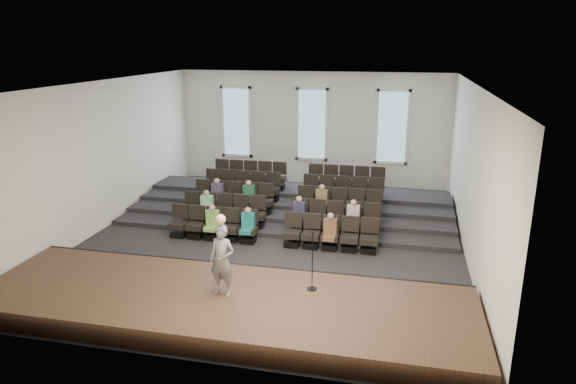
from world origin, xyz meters
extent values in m
plane|color=#232326|center=(0.00, 0.00, 0.00)|extent=(14.00, 14.00, 0.00)
cube|color=white|center=(0.00, 0.00, 5.01)|extent=(12.00, 14.00, 0.02)
cube|color=silver|center=(0.00, 7.02, 2.50)|extent=(12.00, 0.04, 5.00)
cube|color=silver|center=(0.00, -7.02, 2.50)|extent=(12.00, 0.04, 5.00)
cube|color=silver|center=(-6.02, 0.00, 2.50)|extent=(0.04, 14.00, 5.00)
cube|color=silver|center=(6.02, 0.00, 2.50)|extent=(0.04, 14.00, 5.00)
cube|color=#442C1D|center=(0.00, -5.10, 0.25)|extent=(11.80, 3.60, 0.50)
cube|color=black|center=(0.00, -3.33, 0.25)|extent=(11.80, 0.06, 0.52)
cube|color=#232326|center=(0.00, 2.33, 0.07)|extent=(11.80, 4.80, 0.15)
cube|color=#232326|center=(0.00, 2.85, 0.15)|extent=(11.80, 3.75, 0.30)
cube|color=#232326|center=(0.00, 3.38, 0.22)|extent=(11.80, 2.70, 0.45)
cube|color=#232326|center=(0.00, 3.90, 0.30)|extent=(11.80, 1.65, 0.60)
cube|color=black|center=(-3.13, -0.60, 0.10)|extent=(0.47, 0.43, 0.20)
cube|color=black|center=(-3.13, -0.60, 0.41)|extent=(0.55, 0.50, 0.19)
cube|color=black|center=(-3.13, -0.39, 0.82)|extent=(0.55, 0.08, 0.50)
cube|color=black|center=(-2.53, -0.60, 0.10)|extent=(0.47, 0.43, 0.20)
cube|color=black|center=(-2.53, -0.60, 0.41)|extent=(0.55, 0.50, 0.19)
cube|color=black|center=(-2.53, -0.39, 0.82)|extent=(0.55, 0.08, 0.50)
cube|color=black|center=(-1.93, -0.60, 0.10)|extent=(0.47, 0.43, 0.20)
cube|color=black|center=(-1.93, -0.60, 0.41)|extent=(0.55, 0.50, 0.19)
cube|color=black|center=(-1.93, -0.39, 0.82)|extent=(0.55, 0.08, 0.50)
cube|color=black|center=(-1.33, -0.60, 0.10)|extent=(0.47, 0.43, 0.20)
cube|color=black|center=(-1.33, -0.60, 0.41)|extent=(0.55, 0.50, 0.19)
cube|color=black|center=(-1.33, -0.39, 0.82)|extent=(0.55, 0.08, 0.50)
cube|color=black|center=(-0.73, -0.60, 0.10)|extent=(0.47, 0.43, 0.20)
cube|color=black|center=(-0.73, -0.60, 0.41)|extent=(0.55, 0.50, 0.19)
cube|color=black|center=(-0.73, -0.39, 0.82)|extent=(0.55, 0.08, 0.50)
cube|color=black|center=(0.73, -0.60, 0.10)|extent=(0.47, 0.43, 0.20)
cube|color=black|center=(0.73, -0.60, 0.41)|extent=(0.55, 0.50, 0.19)
cube|color=black|center=(0.73, -0.39, 0.82)|extent=(0.55, 0.08, 0.50)
cube|color=black|center=(1.33, -0.60, 0.10)|extent=(0.47, 0.43, 0.20)
cube|color=black|center=(1.33, -0.60, 0.41)|extent=(0.55, 0.50, 0.19)
cube|color=black|center=(1.33, -0.39, 0.82)|extent=(0.55, 0.08, 0.50)
cube|color=black|center=(1.93, -0.60, 0.10)|extent=(0.47, 0.43, 0.20)
cube|color=black|center=(1.93, -0.60, 0.41)|extent=(0.55, 0.50, 0.19)
cube|color=black|center=(1.93, -0.39, 0.82)|extent=(0.55, 0.08, 0.50)
cube|color=black|center=(2.53, -0.60, 0.10)|extent=(0.47, 0.43, 0.20)
cube|color=black|center=(2.53, -0.60, 0.41)|extent=(0.55, 0.50, 0.19)
cube|color=black|center=(2.53, -0.39, 0.82)|extent=(0.55, 0.08, 0.50)
cube|color=black|center=(3.13, -0.60, 0.10)|extent=(0.47, 0.43, 0.20)
cube|color=black|center=(3.13, -0.60, 0.41)|extent=(0.55, 0.50, 0.19)
cube|color=black|center=(3.13, -0.39, 0.82)|extent=(0.55, 0.08, 0.50)
cube|color=black|center=(-3.13, 0.45, 0.25)|extent=(0.47, 0.43, 0.20)
cube|color=black|center=(-3.13, 0.45, 0.56)|extent=(0.55, 0.50, 0.19)
cube|color=black|center=(-3.13, 0.66, 0.97)|extent=(0.55, 0.08, 0.50)
cube|color=black|center=(-2.53, 0.45, 0.25)|extent=(0.47, 0.43, 0.20)
cube|color=black|center=(-2.53, 0.45, 0.56)|extent=(0.55, 0.50, 0.19)
cube|color=black|center=(-2.53, 0.66, 0.97)|extent=(0.55, 0.08, 0.50)
cube|color=black|center=(-1.93, 0.45, 0.25)|extent=(0.47, 0.43, 0.20)
cube|color=black|center=(-1.93, 0.45, 0.56)|extent=(0.55, 0.50, 0.19)
cube|color=black|center=(-1.93, 0.66, 0.97)|extent=(0.55, 0.08, 0.50)
cube|color=black|center=(-1.33, 0.45, 0.25)|extent=(0.47, 0.43, 0.20)
cube|color=black|center=(-1.33, 0.45, 0.56)|extent=(0.55, 0.50, 0.19)
cube|color=black|center=(-1.33, 0.66, 0.97)|extent=(0.55, 0.08, 0.50)
cube|color=black|center=(-0.73, 0.45, 0.25)|extent=(0.47, 0.43, 0.20)
cube|color=black|center=(-0.73, 0.45, 0.56)|extent=(0.55, 0.50, 0.19)
cube|color=black|center=(-0.73, 0.66, 0.97)|extent=(0.55, 0.08, 0.50)
cube|color=black|center=(0.73, 0.45, 0.25)|extent=(0.47, 0.43, 0.20)
cube|color=black|center=(0.73, 0.45, 0.56)|extent=(0.55, 0.50, 0.19)
cube|color=black|center=(0.73, 0.66, 0.97)|extent=(0.55, 0.08, 0.50)
cube|color=black|center=(1.33, 0.45, 0.25)|extent=(0.47, 0.43, 0.20)
cube|color=black|center=(1.33, 0.45, 0.56)|extent=(0.55, 0.50, 0.19)
cube|color=black|center=(1.33, 0.66, 0.97)|extent=(0.55, 0.08, 0.50)
cube|color=black|center=(1.93, 0.45, 0.25)|extent=(0.47, 0.43, 0.20)
cube|color=black|center=(1.93, 0.45, 0.56)|extent=(0.55, 0.50, 0.19)
cube|color=black|center=(1.93, 0.66, 0.97)|extent=(0.55, 0.08, 0.50)
cube|color=black|center=(2.53, 0.45, 0.25)|extent=(0.47, 0.43, 0.20)
cube|color=black|center=(2.53, 0.45, 0.56)|extent=(0.55, 0.50, 0.19)
cube|color=black|center=(2.53, 0.66, 0.97)|extent=(0.55, 0.08, 0.50)
cube|color=black|center=(3.13, 0.45, 0.25)|extent=(0.47, 0.43, 0.20)
cube|color=black|center=(3.13, 0.45, 0.56)|extent=(0.55, 0.50, 0.19)
cube|color=black|center=(3.13, 0.66, 0.97)|extent=(0.55, 0.08, 0.50)
cube|color=black|center=(-3.13, 1.50, 0.40)|extent=(0.47, 0.42, 0.20)
cube|color=black|center=(-3.13, 1.50, 0.71)|extent=(0.55, 0.50, 0.19)
cube|color=black|center=(-3.13, 1.71, 1.12)|extent=(0.55, 0.08, 0.50)
cube|color=black|center=(-2.53, 1.50, 0.40)|extent=(0.47, 0.42, 0.20)
cube|color=black|center=(-2.53, 1.50, 0.71)|extent=(0.55, 0.50, 0.19)
cube|color=black|center=(-2.53, 1.71, 1.12)|extent=(0.55, 0.08, 0.50)
cube|color=black|center=(-1.93, 1.50, 0.40)|extent=(0.47, 0.42, 0.20)
cube|color=black|center=(-1.93, 1.50, 0.71)|extent=(0.55, 0.50, 0.19)
cube|color=black|center=(-1.93, 1.71, 1.12)|extent=(0.55, 0.08, 0.50)
cube|color=black|center=(-1.33, 1.50, 0.40)|extent=(0.47, 0.42, 0.20)
cube|color=black|center=(-1.33, 1.50, 0.71)|extent=(0.55, 0.50, 0.19)
cube|color=black|center=(-1.33, 1.71, 1.12)|extent=(0.55, 0.08, 0.50)
cube|color=black|center=(-0.73, 1.50, 0.40)|extent=(0.47, 0.42, 0.20)
cube|color=black|center=(-0.73, 1.50, 0.71)|extent=(0.55, 0.50, 0.19)
cube|color=black|center=(-0.73, 1.71, 1.12)|extent=(0.55, 0.08, 0.50)
cube|color=black|center=(0.73, 1.50, 0.40)|extent=(0.47, 0.42, 0.20)
cube|color=black|center=(0.73, 1.50, 0.71)|extent=(0.55, 0.50, 0.19)
cube|color=black|center=(0.73, 1.71, 1.12)|extent=(0.55, 0.08, 0.50)
cube|color=black|center=(1.33, 1.50, 0.40)|extent=(0.47, 0.42, 0.20)
cube|color=black|center=(1.33, 1.50, 0.71)|extent=(0.55, 0.50, 0.19)
cube|color=black|center=(1.33, 1.71, 1.12)|extent=(0.55, 0.08, 0.50)
cube|color=black|center=(1.93, 1.50, 0.40)|extent=(0.47, 0.42, 0.20)
cube|color=black|center=(1.93, 1.50, 0.71)|extent=(0.55, 0.50, 0.19)
cube|color=black|center=(1.93, 1.71, 1.12)|extent=(0.55, 0.08, 0.50)
cube|color=black|center=(2.53, 1.50, 0.40)|extent=(0.47, 0.42, 0.20)
cube|color=black|center=(2.53, 1.50, 0.71)|extent=(0.55, 0.50, 0.19)
cube|color=black|center=(2.53, 1.71, 1.12)|extent=(0.55, 0.08, 0.50)
cube|color=black|center=(3.13, 1.50, 0.40)|extent=(0.47, 0.42, 0.20)
cube|color=black|center=(3.13, 1.50, 0.71)|extent=(0.55, 0.50, 0.19)
cube|color=black|center=(3.13, 1.71, 1.12)|extent=(0.55, 0.08, 0.50)
cube|color=black|center=(-3.13, 2.55, 0.55)|extent=(0.47, 0.42, 0.20)
cube|color=black|center=(-3.13, 2.55, 0.86)|extent=(0.55, 0.50, 0.19)
cube|color=black|center=(-3.13, 2.76, 1.27)|extent=(0.55, 0.08, 0.50)
cube|color=black|center=(-2.53, 2.55, 0.55)|extent=(0.47, 0.42, 0.20)
cube|color=black|center=(-2.53, 2.55, 0.86)|extent=(0.55, 0.50, 0.19)
cube|color=black|center=(-2.53, 2.76, 1.27)|extent=(0.55, 0.08, 0.50)
cube|color=black|center=(-1.93, 2.55, 0.55)|extent=(0.47, 0.42, 0.20)
cube|color=black|center=(-1.93, 2.55, 0.86)|extent=(0.55, 0.50, 0.19)
cube|color=black|center=(-1.93, 2.76, 1.27)|extent=(0.55, 0.08, 0.50)
cube|color=black|center=(-1.33, 2.55, 0.55)|extent=(0.47, 0.42, 0.20)
cube|color=black|center=(-1.33, 2.55, 0.86)|extent=(0.55, 0.50, 0.19)
cube|color=black|center=(-1.33, 2.76, 1.27)|extent=(0.55, 0.08, 0.50)
cube|color=black|center=(-0.73, 2.55, 0.55)|extent=(0.47, 0.42, 0.20)
cube|color=black|center=(-0.73, 2.55, 0.86)|extent=(0.55, 0.50, 0.19)
cube|color=black|center=(-0.73, 2.76, 1.27)|extent=(0.55, 0.08, 0.50)
cube|color=black|center=(0.73, 2.55, 0.55)|extent=(0.47, 0.42, 0.20)
cube|color=black|center=(0.73, 2.55, 0.86)|extent=(0.55, 0.50, 0.19)
cube|color=black|center=(0.73, 2.76, 1.27)|extent=(0.55, 0.08, 0.50)
cube|color=black|center=(1.33, 2.55, 0.55)|extent=(0.47, 0.42, 0.20)
cube|color=black|center=(1.33, 2.55, 0.86)|extent=(0.55, 0.50, 0.19)
cube|color=black|center=(1.33, 2.76, 1.27)|extent=(0.55, 0.08, 0.50)
cube|color=black|center=(1.93, 2.55, 0.55)|extent=(0.47, 0.42, 0.20)
cube|color=black|center=(1.93, 2.55, 0.86)|extent=(0.55, 0.50, 0.19)
cube|color=black|center=(1.93, 2.76, 1.27)|extent=(0.55, 0.08, 0.50)
cube|color=black|center=(2.53, 2.55, 0.55)|extent=(0.47, 0.42, 0.20)
cube|color=black|center=(2.53, 2.55, 0.86)|extent=(0.55, 0.50, 0.19)
cube|color=black|center=(2.53, 2.76, 1.27)|extent=(0.55, 0.08, 0.50)
cube|color=black|center=(3.13, 2.55, 0.55)|extent=(0.47, 0.42, 0.20)
cube|color=black|center=(3.13, 2.55, 0.86)|extent=(0.55, 0.50, 0.19)
cube|color=black|center=(3.13, 2.76, 1.27)|extent=(0.55, 0.08, 0.50)
cube|color=black|center=(-3.13, 3.60, 0.70)|extent=(0.47, 0.42, 0.20)
cube|color=black|center=(-3.13, 3.60, 1.01)|extent=(0.55, 0.50, 0.19)
cube|color=black|center=(-3.13, 3.81, 1.42)|extent=(0.55, 0.08, 0.50)
cube|color=black|center=(-2.53, 3.60, 0.70)|extent=(0.47, 0.42, 0.20)
cube|color=black|center=(-2.53, 3.60, 1.01)|extent=(0.55, 0.50, 0.19)
cube|color=black|center=(-2.53, 3.81, 1.42)|extent=(0.55, 0.08, 0.50)
cube|color=black|center=(-1.93, 3.60, 0.70)|extent=(0.47, 0.42, 0.20)
cube|color=black|center=(-1.93, 3.60, 1.01)|extent=(0.55, 0.50, 0.19)
cube|color=black|center=(-1.93, 3.81, 1.42)|extent=(0.55, 0.08, 0.50)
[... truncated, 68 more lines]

